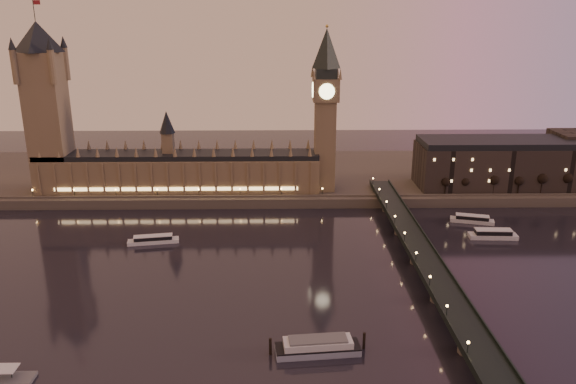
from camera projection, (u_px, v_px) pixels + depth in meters
The scene contains 17 objects.
ground at pixel (225, 282), 253.77m from camera, with size 700.00×700.00×0.00m, color black.
far_embankment at pixel (286, 176), 410.63m from camera, with size 560.00×130.00×6.00m, color #423D35.
palace_of_westminster at pixel (179, 167), 361.92m from camera, with size 180.00×26.62×52.00m.
victoria_tower at pixel (45, 99), 347.36m from camera, with size 31.68×31.68×118.00m.
big_ben at pixel (326, 101), 350.66m from camera, with size 17.68×17.68×104.00m.
westminster_bridge at pixel (427, 270), 253.55m from camera, with size 13.20×260.00×15.30m.
city_block at pixel (533, 161), 374.96m from camera, with size 155.00×45.00×34.00m.
bare_tree_0 at pixel (443, 182), 355.34m from camera, with size 5.62×5.62×11.42m.
bare_tree_1 at pixel (468, 182), 355.59m from camera, with size 5.62×5.62×11.42m.
bare_tree_2 at pixel (493, 181), 355.84m from camera, with size 5.62×5.62×11.42m.
bare_tree_3 at pixel (518, 181), 356.09m from camera, with size 5.62×5.62×11.42m.
bare_tree_4 at pixel (542, 181), 356.34m from camera, with size 5.62×5.62×11.42m.
bare_tree_5 at pixel (567, 181), 356.59m from camera, with size 5.62×5.62×11.42m.
cruise_boat_a at pixel (153, 240), 296.80m from camera, with size 27.11×9.99×4.24m.
cruise_boat_b at pixel (472, 219), 326.14m from camera, with size 25.26×12.58×4.53m.
cruise_boat_c at pixel (493, 234), 303.07m from camera, with size 25.93×8.30×5.12m.
moored_barge at pixel (318, 346), 199.76m from camera, with size 34.83×11.24×6.41m.
Camera 1 is at (24.65, -230.06, 115.49)m, focal length 35.00 mm.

